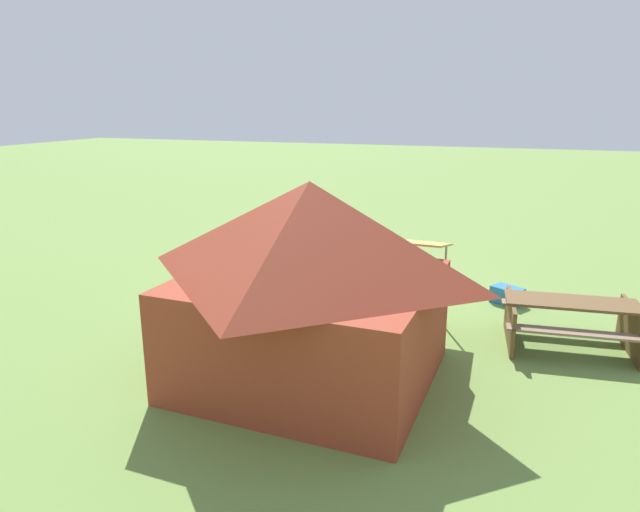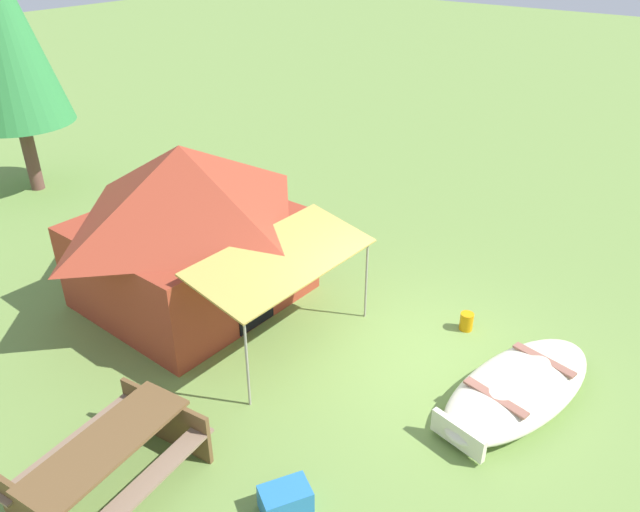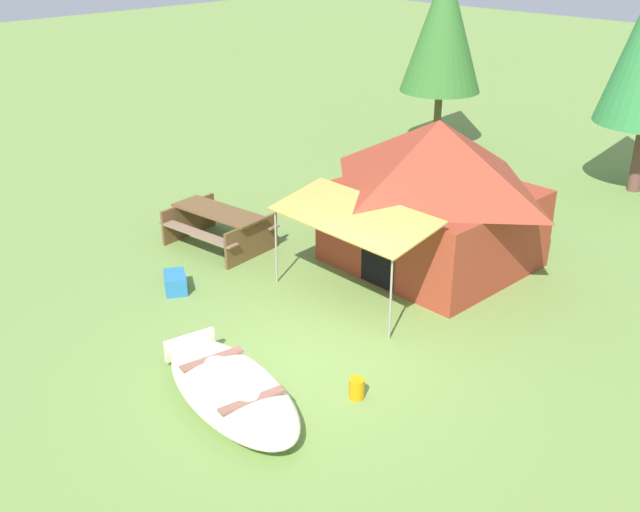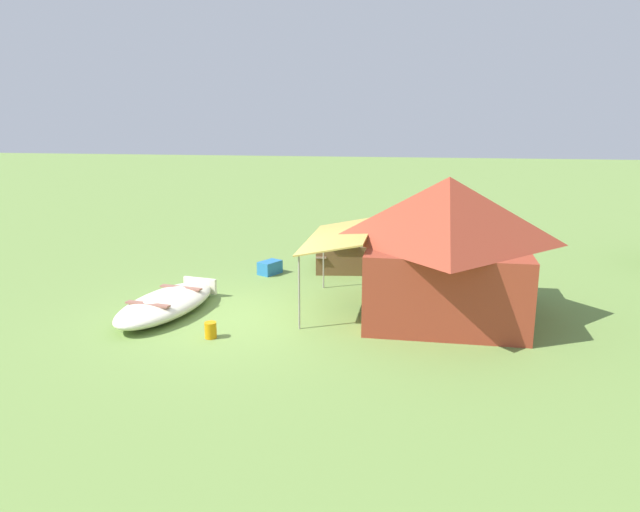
{
  "view_description": "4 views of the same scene",
  "coord_description": "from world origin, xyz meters",
  "px_view_note": "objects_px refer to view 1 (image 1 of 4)",
  "views": [
    {
      "loc": [
        -3.4,
        10.73,
        3.75
      ],
      "look_at": [
        0.05,
        1.14,
        0.98
      ],
      "focal_mm": 31.97,
      "sensor_mm": 36.0,
      "label": 1
    },
    {
      "loc": [
        -6.76,
        -3.31,
        5.9
      ],
      "look_at": [
        -0.14,
        1.67,
        1.26
      ],
      "focal_mm": 34.39,
      "sensor_mm": 36.0,
      "label": 2
    },
    {
      "loc": [
        6.76,
        -6.72,
        6.09
      ],
      "look_at": [
        -0.76,
        0.88,
        1.14
      ],
      "focal_mm": 41.79,
      "sensor_mm": 36.0,
      "label": 3
    },
    {
      "loc": [
        11.18,
        3.06,
        4.08
      ],
      "look_at": [
        -0.29,
        1.47,
        1.24
      ],
      "focal_mm": 34.39,
      "sensor_mm": 36.0,
      "label": 4
    }
  ],
  "objects_px": {
    "beached_rowboat": "(362,258)",
    "canvas_cabin_tent": "(310,280)",
    "cooler_box": "(507,295)",
    "picnic_table": "(570,318)",
    "fuel_can": "(296,272)"
  },
  "relations": [
    {
      "from": "beached_rowboat",
      "to": "canvas_cabin_tent",
      "type": "distance_m",
      "value": 5.71
    },
    {
      "from": "canvas_cabin_tent",
      "to": "fuel_can",
      "type": "height_order",
      "value": "canvas_cabin_tent"
    },
    {
      "from": "picnic_table",
      "to": "cooler_box",
      "type": "bearing_deg",
      "value": -60.94
    },
    {
      "from": "picnic_table",
      "to": "fuel_can",
      "type": "bearing_deg",
      "value": -19.24
    },
    {
      "from": "canvas_cabin_tent",
      "to": "fuel_can",
      "type": "relative_size",
      "value": 15.1
    },
    {
      "from": "beached_rowboat",
      "to": "picnic_table",
      "type": "relative_size",
      "value": 1.47
    },
    {
      "from": "beached_rowboat",
      "to": "cooler_box",
      "type": "height_order",
      "value": "beached_rowboat"
    },
    {
      "from": "picnic_table",
      "to": "beached_rowboat",
      "type": "bearing_deg",
      "value": -36.6
    },
    {
      "from": "beached_rowboat",
      "to": "canvas_cabin_tent",
      "type": "relative_size",
      "value": 0.69
    },
    {
      "from": "beached_rowboat",
      "to": "canvas_cabin_tent",
      "type": "xyz_separation_m",
      "value": [
        -0.81,
        5.52,
        1.21
      ]
    },
    {
      "from": "cooler_box",
      "to": "canvas_cabin_tent",
      "type": "bearing_deg",
      "value": 58.97
    },
    {
      "from": "canvas_cabin_tent",
      "to": "cooler_box",
      "type": "height_order",
      "value": "canvas_cabin_tent"
    },
    {
      "from": "beached_rowboat",
      "to": "fuel_can",
      "type": "height_order",
      "value": "beached_rowboat"
    },
    {
      "from": "picnic_table",
      "to": "canvas_cabin_tent",
      "type": "bearing_deg",
      "value": 34.19
    },
    {
      "from": "beached_rowboat",
      "to": "canvas_cabin_tent",
      "type": "height_order",
      "value": "canvas_cabin_tent"
    }
  ]
}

